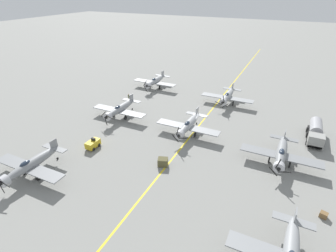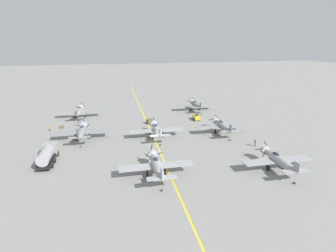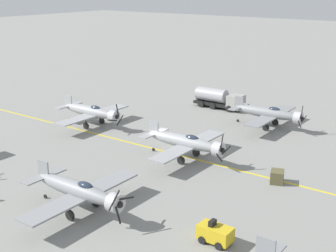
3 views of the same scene
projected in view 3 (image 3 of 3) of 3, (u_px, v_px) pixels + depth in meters
ground_plane at (164, 151)px, 54.17m from camera, size 400.00×400.00×0.00m
taxiway_stripe at (164, 151)px, 54.17m from camera, size 0.30×160.00×0.01m
airplane_mid_center at (186, 142)px, 51.08m from camera, size 12.00×9.98×3.76m
airplane_near_center at (92, 112)px, 63.04m from camera, size 12.00×9.98×3.77m
airplane_mid_left at (269, 113)px, 62.36m from camera, size 12.00×9.98×3.77m
airplane_mid_right at (79, 191)px, 39.28m from camera, size 12.00×9.98×3.65m
fuel_tanker at (219, 99)px, 72.25m from camera, size 2.67×8.00×2.98m
tow_tractor at (215, 233)px, 34.99m from camera, size 1.57×2.60×1.79m
supply_crate_by_tanker at (277, 177)px, 45.53m from camera, size 1.83×1.68×1.25m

